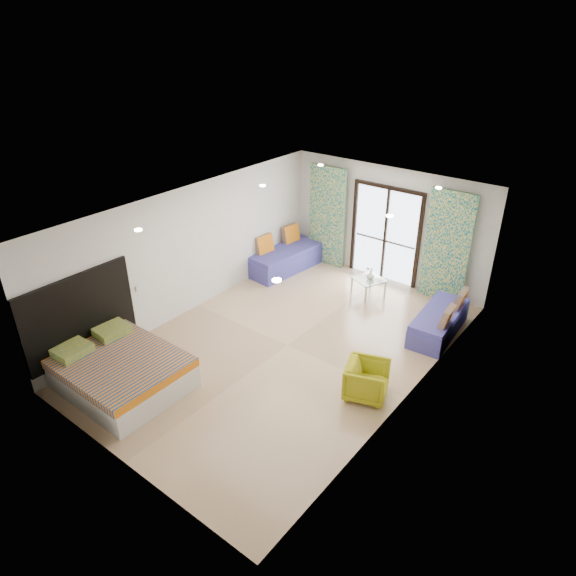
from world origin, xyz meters
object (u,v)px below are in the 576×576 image
Objects in this scene: armchair at (367,379)px; daybed_left at (285,258)px; bed at (121,371)px; coffee_table at (369,281)px; daybed_right at (439,322)px.

daybed_left is at bearing 34.28° from armchair.
coffee_table is at bearing 72.91° from bed.
daybed_right reaches higher than armchair.
bed is 6.08m from daybed_right.
armchair is at bearing -30.32° from daybed_left.
daybed_left reaches higher than bed.
daybed_right reaches higher than coffee_table.
bed is 5.69m from coffee_table.
coffee_table is at bearing 160.08° from daybed_right.
daybed_left is 1.14× the size of daybed_right.
coffee_table is 3.55m from armchair.
daybed_left is at bearing 169.94° from daybed_right.
daybed_right is at bearing 53.76° from bed.
daybed_right is 2.23× the size of coffee_table.
daybed_right reaches higher than bed.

